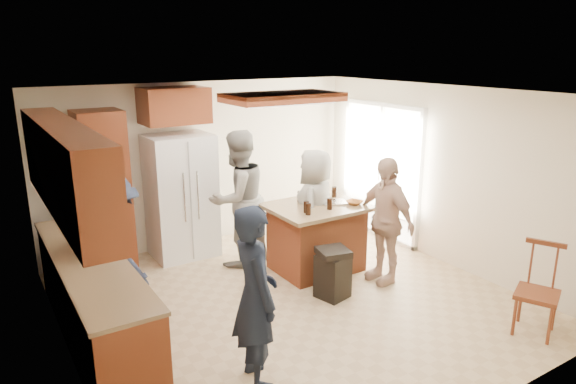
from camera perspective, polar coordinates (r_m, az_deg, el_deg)
room_shell at (r=10.04m, az=16.58°, el=2.92°), size 8.00×5.20×5.00m
person_front_left at (r=4.64m, az=-3.67°, el=-11.52°), size 0.54×0.68×1.70m
person_behind_left at (r=7.15m, az=-5.56°, el=-0.75°), size 1.04×0.77×1.91m
person_behind_right at (r=7.12m, az=3.03°, el=-1.83°), size 0.95×0.94×1.66m
person_side_right at (r=6.74m, az=10.71°, el=-3.10°), size 0.51×0.98×1.66m
person_counter at (r=5.92m, az=-18.75°, el=-6.18°), size 0.77×1.19×1.70m
left_cabinetry at (r=5.59m, az=-21.74°, el=-6.61°), size 0.64×3.00×2.30m
back_wall_units at (r=7.34m, az=-17.91°, el=2.39°), size 1.80×0.60×2.45m
refrigerator at (r=7.60m, az=-11.76°, el=-0.46°), size 0.90×0.76×1.80m
kitchen_island at (r=7.08m, az=3.18°, el=-4.99°), size 1.28×1.03×0.93m
island_items at (r=6.93m, az=4.94°, el=-1.11°), size 0.96×0.68×0.15m
trash_bin at (r=6.38m, az=5.00°, el=-8.94°), size 0.43×0.43×0.63m
spindle_chair at (r=6.16m, az=25.98°, el=-10.10°), size 0.56×0.56×0.99m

